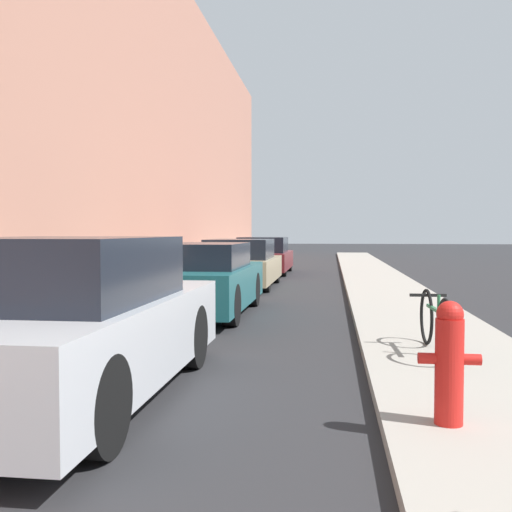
% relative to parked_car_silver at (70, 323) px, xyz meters
% --- Properties ---
extents(ground_plane, '(120.00, 120.00, 0.00)m').
position_rel_parked_car_silver_xyz_m(ground_plane, '(0.82, 8.74, -0.70)').
color(ground_plane, '#28282B').
extents(sidewalk_left, '(2.00, 52.00, 0.12)m').
position_rel_parked_car_silver_xyz_m(sidewalk_left, '(-2.08, 8.74, -0.64)').
color(sidewalk_left, '#9E998E').
rests_on(sidewalk_left, ground).
extents(sidewalk_right, '(2.00, 52.00, 0.12)m').
position_rel_parked_car_silver_xyz_m(sidewalk_right, '(3.72, 8.74, -0.64)').
color(sidewalk_right, '#9E998E').
rests_on(sidewalk_right, ground).
extents(building_facade_left, '(0.70, 52.00, 10.66)m').
position_rel_parked_car_silver_xyz_m(building_facade_left, '(-3.43, 8.74, 4.63)').
color(building_facade_left, tan).
rests_on(building_facade_left, ground).
extents(parked_car_silver, '(1.82, 4.24, 1.48)m').
position_rel_parked_car_silver_xyz_m(parked_car_silver, '(0.00, 0.00, 0.00)').
color(parked_car_silver, black).
rests_on(parked_car_silver, ground).
extents(parked_car_teal, '(1.79, 4.21, 1.32)m').
position_rel_parked_car_silver_xyz_m(parked_car_teal, '(-0.03, 5.50, -0.06)').
color(parked_car_teal, black).
rests_on(parked_car_teal, ground).
extents(parked_car_champagne, '(1.88, 4.32, 1.32)m').
position_rel_parked_car_silver_xyz_m(parked_car_champagne, '(-0.12, 10.87, -0.07)').
color(parked_car_champagne, black).
rests_on(parked_car_champagne, ground).
extents(parked_car_maroon, '(1.83, 4.34, 1.32)m').
position_rel_parked_car_silver_xyz_m(parked_car_maroon, '(-0.08, 16.10, -0.07)').
color(parked_car_maroon, black).
rests_on(parked_car_maroon, ground).
extents(fire_hydrant, '(0.44, 0.20, 0.90)m').
position_rel_parked_car_silver_xyz_m(fire_hydrant, '(3.20, -0.64, -0.12)').
color(fire_hydrant, red).
rests_on(fire_hydrant, sidewalk_right).
extents(bicycle, '(0.44, 1.70, 0.69)m').
position_rel_parked_car_silver_xyz_m(bicycle, '(3.54, 1.96, -0.23)').
color(bicycle, black).
rests_on(bicycle, sidewalk_right).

